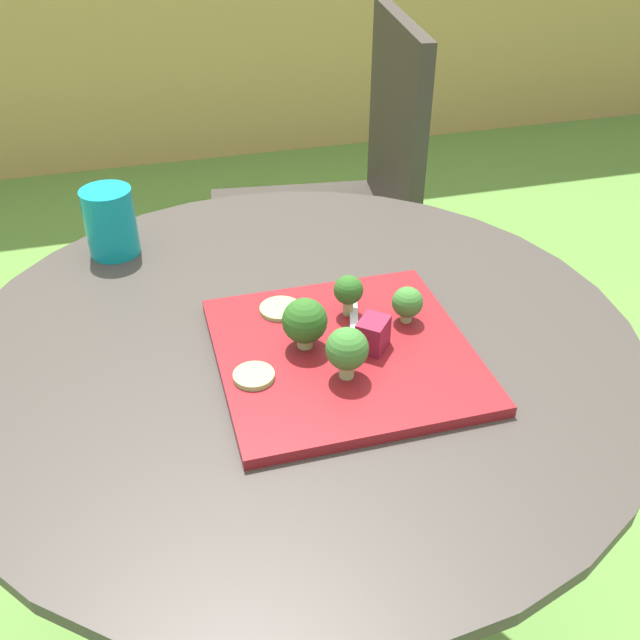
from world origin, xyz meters
name	(u,v)px	position (x,y,z in m)	size (l,w,h in m)	color
patio_table	(301,484)	(0.00, 0.00, 0.43)	(0.85, 0.85, 0.70)	#38332D
patio_chair	(345,191)	(0.30, 0.75, 0.53)	(0.49, 0.49, 0.90)	#332D28
salad_plate	(344,353)	(0.04, -0.06, 0.71)	(0.30, 0.30, 0.01)	maroon
drinking_glass	(111,225)	(-0.21, 0.28, 0.74)	(0.07, 0.07, 0.10)	#0F8C93
fork	(354,324)	(0.07, -0.02, 0.72)	(0.06, 0.15, 0.00)	silver
broccoli_floret_0	(303,322)	(0.00, -0.04, 0.75)	(0.05, 0.05, 0.06)	#99B770
broccoli_floret_1	(348,291)	(0.07, 0.01, 0.75)	(0.04, 0.04, 0.05)	#99B770
broccoli_floret_2	(407,303)	(0.13, -0.02, 0.74)	(0.04, 0.04, 0.05)	#99B770
broccoli_floret_3	(347,350)	(0.03, -0.11, 0.75)	(0.05, 0.05, 0.06)	#99B770
cucumber_slice_0	(280,309)	(-0.01, 0.04, 0.72)	(0.05, 0.05, 0.01)	#8EB766
cucumber_slice_1	(254,376)	(-0.07, -0.08, 0.72)	(0.05, 0.05, 0.01)	#8EB766
beet_chunk_0	(373,334)	(0.08, -0.06, 0.73)	(0.04, 0.03, 0.04)	maroon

